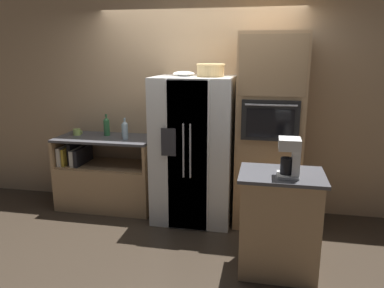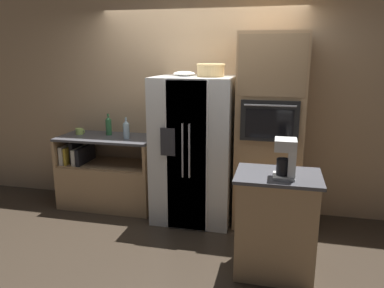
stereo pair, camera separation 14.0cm
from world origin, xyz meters
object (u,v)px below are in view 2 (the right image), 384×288
(bottle_short, at_px, (109,126))
(wall_oven, at_px, (270,132))
(mug, at_px, (80,131))
(refrigerator, at_px, (194,149))
(bottle_tall, at_px, (126,129))
(bottle_wide, at_px, (126,128))
(wicker_basket, at_px, (211,70))
(fruit_bowl, at_px, (184,74))
(coffee_maker, at_px, (287,157))

(bottle_short, bearing_deg, wall_oven, -3.68)
(mug, bearing_deg, bottle_short, 8.06)
(refrigerator, distance_m, bottle_tall, 0.90)
(refrigerator, distance_m, bottle_wide, 0.95)
(bottle_tall, relative_size, bottle_short, 0.96)
(wicker_basket, xyz_separation_m, bottle_short, (-1.38, 0.21, -0.73))
(fruit_bowl, bearing_deg, wicker_basket, -14.38)
(wall_oven, height_order, wicker_basket, wall_oven)
(fruit_bowl, distance_m, coffee_maker, 1.77)
(bottle_wide, xyz_separation_m, coffee_maker, (1.97, -1.24, 0.09))
(fruit_bowl, xyz_separation_m, bottle_short, (-1.05, 0.12, -0.68))
(mug, bearing_deg, coffee_maker, -25.04)
(bottle_tall, relative_size, bottle_wide, 1.15)
(fruit_bowl, xyz_separation_m, bottle_wide, (-0.79, 0.08, -0.70))
(bottle_tall, bearing_deg, fruit_bowl, 2.71)
(wall_oven, bearing_deg, bottle_short, 176.32)
(bottle_wide, height_order, mug, bottle_wide)
(wall_oven, bearing_deg, mug, 178.21)
(wall_oven, xyz_separation_m, bottle_wide, (-1.79, 0.09, -0.06))
(bottle_short, xyz_separation_m, coffee_maker, (2.24, -1.28, 0.07))
(refrigerator, bearing_deg, bottle_wide, 171.24)
(mug, bearing_deg, refrigerator, -4.84)
(bottle_wide, bearing_deg, mug, -179.25)
(wicker_basket, height_order, coffee_maker, wicker_basket)
(bottle_wide, distance_m, coffee_maker, 2.33)
(fruit_bowl, distance_m, bottle_wide, 1.06)
(wall_oven, height_order, bottle_wide, wall_oven)
(refrigerator, bearing_deg, wall_oven, 3.75)
(wall_oven, height_order, mug, wall_oven)
(bottle_wide, height_order, coffee_maker, coffee_maker)
(wall_oven, distance_m, fruit_bowl, 1.19)
(refrigerator, xyz_separation_m, fruit_bowl, (-0.14, 0.07, 0.89))
(fruit_bowl, height_order, coffee_maker, fruit_bowl)
(refrigerator, xyz_separation_m, wicker_basket, (0.19, -0.02, 0.94))
(coffee_maker, bearing_deg, bottle_short, 150.15)
(fruit_bowl, height_order, mug, fruit_bowl)
(wicker_basket, relative_size, fruit_bowl, 1.27)
(fruit_bowl, distance_m, bottle_short, 1.26)
(wall_oven, relative_size, bottle_wide, 9.42)
(bottle_short, bearing_deg, bottle_wide, -10.05)
(bottle_short, bearing_deg, bottle_tall, -26.79)
(bottle_short, distance_m, bottle_wide, 0.27)
(wall_oven, distance_m, mug, 2.45)
(fruit_bowl, bearing_deg, coffee_maker, -44.38)
(wall_oven, xyz_separation_m, fruit_bowl, (-1.01, 0.01, 0.64))
(bottle_tall, xyz_separation_m, coffee_maker, (1.92, -1.13, 0.08))
(bottle_tall, height_order, bottle_wide, bottle_tall)
(fruit_bowl, relative_size, bottle_wide, 1.08)
(bottle_tall, height_order, bottle_short, bottle_short)
(fruit_bowl, relative_size, bottle_tall, 0.94)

